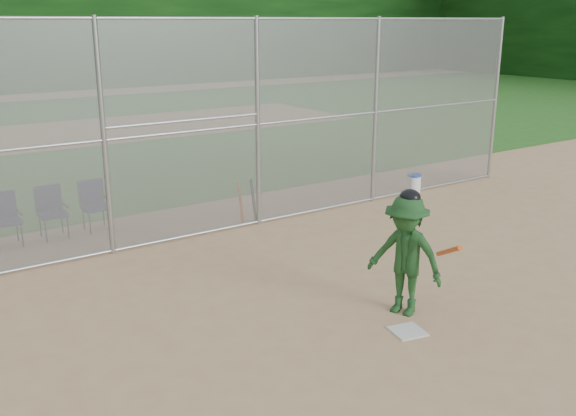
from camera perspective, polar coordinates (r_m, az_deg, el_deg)
ground at (r=8.60m, az=9.60°, el=-10.96°), size 100.00×100.00×0.00m
grass_strip at (r=24.36m, az=-21.13°, el=6.01°), size 100.00×100.00×0.00m
dirt_patch_far at (r=24.36m, az=-21.13°, el=6.02°), size 24.00×24.00×0.00m
backstop_fence at (r=11.89m, az=-6.86°, el=7.30°), size 16.09×0.09×4.00m
home_plate at (r=8.67m, az=10.58°, el=-10.71°), size 0.49×0.49×0.02m
batter_at_plate at (r=8.87m, az=10.41°, el=-4.11°), size 1.10×1.38×1.77m
water_cooler at (r=15.48m, az=11.13°, el=2.21°), size 0.34×0.34×0.43m
spare_bats at (r=12.90m, az=-3.66°, el=0.61°), size 0.36×0.23×0.85m
chair_3 at (r=12.51m, az=-23.77°, el=-1.01°), size 0.54×0.52×0.96m
chair_4 at (r=12.67m, az=-20.19°, el=-0.42°), size 0.54×0.52×0.96m
chair_5 at (r=12.87m, az=-16.72°, el=0.16°), size 0.54×0.52×0.96m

